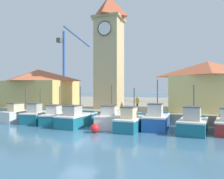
{
  "coord_description": "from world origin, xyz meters",
  "views": [
    {
      "loc": [
        7.4,
        -13.93,
        3.61
      ],
      "look_at": [
        -1.1,
        10.19,
        3.5
      ],
      "focal_mm": 35.0,
      "sensor_mm": 36.0,
      "label": 1
    }
  ],
  "objects_px": {
    "fishing_boat_far_left": "(21,114)",
    "dock_worker_near_tower": "(137,103)",
    "fishing_boat_mid_left": "(77,119)",
    "port_crane_near": "(65,72)",
    "fishing_boat_right_inner": "(156,120)",
    "warehouse_right": "(208,86)",
    "fishing_boat_center": "(111,118)",
    "fishing_boat_left_outer": "(38,116)",
    "fishing_boat_right_outer": "(193,124)",
    "fishing_boat_mid_right": "(132,121)",
    "clock_tower": "(109,49)",
    "fishing_boat_left_inner": "(57,117)",
    "mooring_buoy": "(95,128)",
    "warehouse_left": "(38,87)"
  },
  "relations": [
    {
      "from": "fishing_boat_left_inner",
      "to": "fishing_boat_right_inner",
      "type": "bearing_deg",
      "value": 1.89
    },
    {
      "from": "mooring_buoy",
      "to": "clock_tower",
      "type": "bearing_deg",
      "value": 103.52
    },
    {
      "from": "fishing_boat_mid_left",
      "to": "dock_worker_near_tower",
      "type": "height_order",
      "value": "fishing_boat_mid_left"
    },
    {
      "from": "warehouse_left",
      "to": "fishing_boat_left_outer",
      "type": "bearing_deg",
      "value": -52.21
    },
    {
      "from": "fishing_boat_left_inner",
      "to": "fishing_boat_right_inner",
      "type": "height_order",
      "value": "fishing_boat_right_inner"
    },
    {
      "from": "fishing_boat_far_left",
      "to": "port_crane_near",
      "type": "relative_size",
      "value": 0.28
    },
    {
      "from": "fishing_boat_far_left",
      "to": "dock_worker_near_tower",
      "type": "relative_size",
      "value": 2.94
    },
    {
      "from": "fishing_boat_mid_left",
      "to": "port_crane_near",
      "type": "xyz_separation_m",
      "value": [
        -16.99,
        25.49,
        6.72
      ]
    },
    {
      "from": "fishing_boat_center",
      "to": "fishing_boat_far_left",
      "type": "bearing_deg",
      "value": -178.02
    },
    {
      "from": "warehouse_left",
      "to": "fishing_boat_left_inner",
      "type": "bearing_deg",
      "value": -41.85
    },
    {
      "from": "fishing_boat_mid_right",
      "to": "clock_tower",
      "type": "bearing_deg",
      "value": 123.19
    },
    {
      "from": "clock_tower",
      "to": "warehouse_right",
      "type": "xyz_separation_m",
      "value": [
        11.61,
        0.45,
        -4.77
      ]
    },
    {
      "from": "fishing_boat_right_inner",
      "to": "fishing_boat_right_outer",
      "type": "relative_size",
      "value": 0.98
    },
    {
      "from": "fishing_boat_left_inner",
      "to": "fishing_boat_mid_left",
      "type": "relative_size",
      "value": 1.02
    },
    {
      "from": "fishing_boat_right_inner",
      "to": "fishing_boat_left_inner",
      "type": "bearing_deg",
      "value": -178.11
    },
    {
      "from": "fishing_boat_mid_right",
      "to": "dock_worker_near_tower",
      "type": "xyz_separation_m",
      "value": [
        -0.74,
        5.35,
        1.22
      ]
    },
    {
      "from": "fishing_boat_center",
      "to": "warehouse_right",
      "type": "xyz_separation_m",
      "value": [
        9.12,
        6.83,
        3.21
      ]
    },
    {
      "from": "fishing_boat_mid_right",
      "to": "warehouse_left",
      "type": "distance_m",
      "value": 17.93
    },
    {
      "from": "fishing_boat_center",
      "to": "fishing_boat_mid_left",
      "type": "bearing_deg",
      "value": -159.62
    },
    {
      "from": "fishing_boat_right_inner",
      "to": "warehouse_right",
      "type": "height_order",
      "value": "warehouse_right"
    },
    {
      "from": "fishing_boat_mid_left",
      "to": "port_crane_near",
      "type": "distance_m",
      "value": 31.36
    },
    {
      "from": "port_crane_near",
      "to": "dock_worker_near_tower",
      "type": "relative_size",
      "value": 10.55
    },
    {
      "from": "fishing_boat_left_inner",
      "to": "port_crane_near",
      "type": "height_order",
      "value": "port_crane_near"
    },
    {
      "from": "fishing_boat_left_inner",
      "to": "warehouse_right",
      "type": "relative_size",
      "value": 0.59
    },
    {
      "from": "fishing_boat_left_inner",
      "to": "fishing_boat_center",
      "type": "distance_m",
      "value": 5.68
    },
    {
      "from": "fishing_boat_left_inner",
      "to": "fishing_boat_mid_left",
      "type": "distance_m",
      "value": 2.7
    },
    {
      "from": "fishing_boat_left_inner",
      "to": "clock_tower",
      "type": "distance_m",
      "value": 11.03
    },
    {
      "from": "warehouse_right",
      "to": "fishing_boat_left_inner",
      "type": "bearing_deg",
      "value": -153.62
    },
    {
      "from": "warehouse_right",
      "to": "mooring_buoy",
      "type": "bearing_deg",
      "value": -131.83
    },
    {
      "from": "warehouse_left",
      "to": "dock_worker_near_tower",
      "type": "distance_m",
      "value": 15.47
    },
    {
      "from": "fishing_boat_far_left",
      "to": "warehouse_left",
      "type": "xyz_separation_m",
      "value": [
        -3.16,
        6.9,
        3.06
      ]
    },
    {
      "from": "fishing_boat_far_left",
      "to": "warehouse_left",
      "type": "distance_m",
      "value": 8.19
    },
    {
      "from": "fishing_boat_left_outer",
      "to": "fishing_boat_mid_right",
      "type": "relative_size",
      "value": 0.88
    },
    {
      "from": "mooring_buoy",
      "to": "fishing_boat_mid_right",
      "type": "bearing_deg",
      "value": 43.74
    },
    {
      "from": "fishing_boat_right_inner",
      "to": "warehouse_right",
      "type": "xyz_separation_m",
      "value": [
        4.71,
        7.0,
        3.14
      ]
    },
    {
      "from": "clock_tower",
      "to": "dock_worker_near_tower",
      "type": "distance_m",
      "value": 8.22
    },
    {
      "from": "fishing_boat_right_inner",
      "to": "clock_tower",
      "type": "bearing_deg",
      "value": 136.49
    },
    {
      "from": "port_crane_near",
      "to": "dock_worker_near_tower",
      "type": "bearing_deg",
      "value": -42.82
    },
    {
      "from": "fishing_boat_right_outer",
      "to": "dock_worker_near_tower",
      "type": "distance_m",
      "value": 7.81
    },
    {
      "from": "fishing_boat_mid_right",
      "to": "warehouse_right",
      "type": "bearing_deg",
      "value": 49.64
    },
    {
      "from": "fishing_boat_mid_right",
      "to": "fishing_boat_right_inner",
      "type": "bearing_deg",
      "value": 24.36
    },
    {
      "from": "fishing_boat_left_inner",
      "to": "fishing_boat_mid_right",
      "type": "relative_size",
      "value": 0.99
    },
    {
      "from": "fishing_boat_left_outer",
      "to": "fishing_boat_right_outer",
      "type": "height_order",
      "value": "fishing_boat_right_outer"
    },
    {
      "from": "fishing_boat_far_left",
      "to": "fishing_boat_left_outer",
      "type": "bearing_deg",
      "value": -3.27
    },
    {
      "from": "warehouse_right",
      "to": "fishing_boat_right_outer",
      "type": "bearing_deg",
      "value": -102.26
    },
    {
      "from": "fishing_boat_left_outer",
      "to": "warehouse_left",
      "type": "relative_size",
      "value": 0.44
    },
    {
      "from": "fishing_boat_right_outer",
      "to": "fishing_boat_left_inner",
      "type": "bearing_deg",
      "value": 178.6
    },
    {
      "from": "fishing_boat_left_inner",
      "to": "fishing_boat_right_outer",
      "type": "distance_m",
      "value": 13.12
    },
    {
      "from": "fishing_boat_center",
      "to": "warehouse_right",
      "type": "distance_m",
      "value": 11.84
    },
    {
      "from": "fishing_boat_mid_right",
      "to": "fishing_boat_center",
      "type": "bearing_deg",
      "value": 155.66
    }
  ]
}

